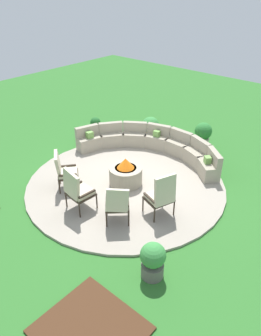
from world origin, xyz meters
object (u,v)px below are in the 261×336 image
(potted_plant_0, at_px, (153,260))
(fire_pit, at_px, (126,174))
(potted_plant_3, at_px, (203,134))
(potted_plant_2, at_px, (150,127))
(lounge_chair_back_left, at_px, (117,202))
(lounge_chair_back_right, at_px, (161,195))
(lounge_chair_front_right, at_px, (77,190))
(curved_stone_bench, at_px, (152,145))
(potted_plant_1, at_px, (96,124))
(lounge_chair_front_left, at_px, (64,170))

(potted_plant_0, bearing_deg, fire_pit, 140.99)
(potted_plant_0, relative_size, potted_plant_3, 0.91)
(potted_plant_2, bearing_deg, lounge_chair_back_left, -60.92)
(lounge_chair_back_left, distance_m, potted_plant_0, 1.72)
(fire_pit, relative_size, potted_plant_0, 1.16)
(fire_pit, bearing_deg, potted_plant_0, -39.01)
(lounge_chair_back_right, relative_size, potted_plant_2, 1.53)
(lounge_chair_back_right, bearing_deg, lounge_chair_front_right, 143.09)
(fire_pit, bearing_deg, potted_plant_3, 83.70)
(lounge_chair_front_right, relative_size, potted_plant_2, 1.56)
(lounge_chair_back_right, xyz_separation_m, potted_plant_2, (-2.95, 3.36, -0.25))
(curved_stone_bench, relative_size, potted_plant_1, 7.82)
(lounge_chair_front_left, distance_m, lounge_chair_back_left, 1.99)
(lounge_chair_back_left, relative_size, potted_plant_2, 1.33)
(lounge_chair_front_right, xyz_separation_m, lounge_chair_back_right, (1.64, 1.14, 0.01))
(lounge_chair_front_left, relative_size, potted_plant_3, 1.27)
(fire_pit, xyz_separation_m, lounge_chair_front_right, (-0.09, -1.63, 0.27))
(potted_plant_2, bearing_deg, potted_plant_3, 17.56)
(curved_stone_bench, height_order, lounge_chair_back_left, lounge_chair_back_left)
(curved_stone_bench, height_order, lounge_chair_back_right, lounge_chair_back_right)
(lounge_chair_front_left, distance_m, potted_plant_0, 3.64)
(fire_pit, distance_m, lounge_chair_back_left, 1.63)
(potted_plant_0, bearing_deg, lounge_chair_front_right, 171.34)
(curved_stone_bench, bearing_deg, potted_plant_0, -51.89)
(lounge_chair_back_left, distance_m, potted_plant_1, 5.21)
(potted_plant_2, distance_m, potted_plant_3, 1.86)
(potted_plant_2, bearing_deg, fire_pit, -64.01)
(lounge_chair_back_right, height_order, potted_plant_1, lounge_chair_back_right)
(lounge_chair_back_right, bearing_deg, potted_plant_0, -129.96)
(fire_pit, relative_size, potted_plant_3, 1.05)
(lounge_chair_back_left, relative_size, potted_plant_0, 1.29)
(lounge_chair_front_right, bearing_deg, potted_plant_0, -3.89)
(fire_pit, xyz_separation_m, potted_plant_3, (0.38, 3.43, 0.10))
(lounge_chair_front_left, relative_size, lounge_chair_back_left, 1.08)
(lounge_chair_front_left, relative_size, potted_plant_1, 1.88)
(curved_stone_bench, distance_m, potted_plant_0, 4.89)
(fire_pit, height_order, potted_plant_1, fire_pit)
(lounge_chair_back_right, distance_m, potted_plant_1, 5.29)
(lounge_chair_front_left, bearing_deg, lounge_chair_back_right, 54.15)
(potted_plant_0, distance_m, potted_plant_1, 6.88)
(lounge_chair_front_left, bearing_deg, lounge_chair_front_right, 16.03)
(lounge_chair_back_left, height_order, lounge_chair_back_right, lounge_chair_back_right)
(fire_pit, distance_m, lounge_chair_back_right, 1.65)
(fire_pit, bearing_deg, potted_plant_2, 115.99)
(fire_pit, relative_size, potted_plant_1, 1.56)
(lounge_chair_front_right, xyz_separation_m, potted_plant_0, (2.58, -0.39, -0.23))
(lounge_chair_front_left, xyz_separation_m, lounge_chair_back_left, (1.99, -0.09, -0.03))
(lounge_chair_back_left, bearing_deg, lounge_chair_front_right, 153.51)
(lounge_chair_back_right, height_order, potted_plant_2, lounge_chair_back_right)
(lounge_chair_front_right, distance_m, potted_plant_3, 5.08)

